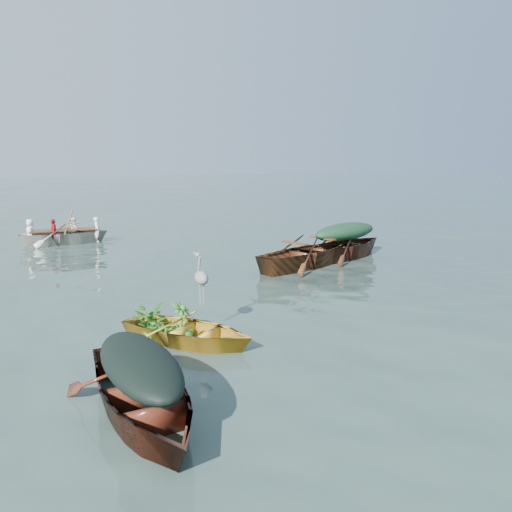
% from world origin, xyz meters
% --- Properties ---
extents(ground, '(140.00, 140.00, 0.00)m').
position_xyz_m(ground, '(0.00, 0.00, 0.00)').
color(ground, '#334841').
rests_on(ground, ground).
extents(yellow_dinghy, '(2.84, 3.12, 0.79)m').
position_xyz_m(yellow_dinghy, '(-3.82, -2.80, 0.00)').
color(yellow_dinghy, orange).
rests_on(yellow_dinghy, ground).
extents(dark_covered_boat, '(1.59, 3.97, 1.00)m').
position_xyz_m(dark_covered_boat, '(-5.09, -4.85, 0.00)').
color(dark_covered_boat, '#531B13').
rests_on(dark_covered_boat, ground).
extents(green_tarp_boat, '(4.99, 2.76, 1.14)m').
position_xyz_m(green_tarp_boat, '(2.75, 1.78, 0.00)').
color(green_tarp_boat, '#4E1D12').
rests_on(green_tarp_boat, ground).
extents(open_wooden_boat, '(5.18, 2.93, 1.19)m').
position_xyz_m(open_wooden_boat, '(1.16, 1.32, 0.00)').
color(open_wooden_boat, brown).
rests_on(open_wooden_boat, ground).
extents(rowed_boat, '(4.23, 1.47, 0.99)m').
position_xyz_m(rowed_boat, '(-4.62, 8.29, 0.00)').
color(rowed_boat, beige).
rests_on(rowed_boat, ground).
extents(dark_tarp_cover, '(0.87, 2.18, 0.40)m').
position_xyz_m(dark_tarp_cover, '(-5.09, -4.85, 0.70)').
color(dark_tarp_cover, black).
rests_on(dark_tarp_cover, dark_covered_boat).
extents(green_tarp_cover, '(2.75, 1.52, 0.52)m').
position_xyz_m(green_tarp_cover, '(2.75, 1.78, 0.83)').
color(green_tarp_cover, '#16361D').
rests_on(green_tarp_cover, green_tarp_boat).
extents(thwart_benches, '(2.64, 1.61, 0.04)m').
position_xyz_m(thwart_benches, '(1.16, 1.32, 0.62)').
color(thwart_benches, '#492711').
rests_on(thwart_benches, open_wooden_boat).
extents(heron, '(0.47, 0.49, 0.92)m').
position_xyz_m(heron, '(-3.41, -2.42, 0.85)').
color(heron, gray).
rests_on(heron, yellow_dinghy).
extents(dinghy_weeds, '(1.11, 1.14, 0.60)m').
position_xyz_m(dinghy_weeds, '(-4.13, -2.35, 0.69)').
color(dinghy_weeds, '#286019').
rests_on(dinghy_weeds, yellow_dinghy).
extents(rowers, '(2.97, 1.28, 0.76)m').
position_xyz_m(rowers, '(-4.62, 8.29, 0.87)').
color(rowers, white).
rests_on(rowers, rowed_boat).
extents(oars, '(0.74, 2.63, 0.06)m').
position_xyz_m(oars, '(-4.62, 8.29, 0.52)').
color(oars, brown).
rests_on(oars, rowed_boat).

